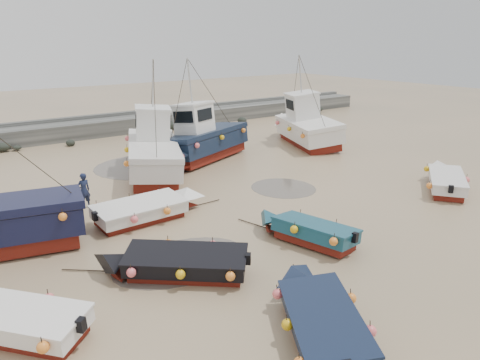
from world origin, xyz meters
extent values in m
plane|color=tan|center=(0.00, 0.00, 0.00)|extent=(120.00, 120.00, 0.00)
cube|color=slate|center=(0.00, 22.00, 0.60)|extent=(60.00, 2.20, 1.20)
cube|color=slate|center=(0.00, 23.21, 1.32)|extent=(60.00, 0.60, 0.25)
ellipsoid|color=black|center=(5.10, 19.02, 0.29)|extent=(0.84, 0.86, 0.51)
ellipsoid|color=black|center=(7.80, 20.56, 0.34)|extent=(0.98, 1.07, 0.72)
ellipsoid|color=black|center=(14.16, 19.54, 0.27)|extent=(0.78, 0.90, 0.59)
ellipsoid|color=black|center=(23.03, 19.80, 0.24)|extent=(0.68, 0.72, 0.52)
ellipsoid|color=black|center=(18.92, 19.27, 0.21)|extent=(0.60, 0.70, 0.31)
ellipsoid|color=black|center=(-5.07, 20.46, 0.35)|extent=(0.99, 0.80, 0.58)
ellipsoid|color=black|center=(12.19, 19.77, 0.19)|extent=(0.54, 0.46, 0.30)
ellipsoid|color=black|center=(9.69, 19.97, 0.21)|extent=(0.61, 0.47, 0.46)
ellipsoid|color=black|center=(24.28, 20.15, 0.32)|extent=(0.92, 0.97, 0.58)
ellipsoid|color=black|center=(-4.31, 20.27, 0.21)|extent=(0.61, 0.53, 0.32)
ellipsoid|color=black|center=(10.99, 20.60, 0.23)|extent=(0.67, 0.55, 0.43)
ellipsoid|color=black|center=(9.46, 19.39, 0.31)|extent=(0.88, 0.64, 0.62)
ellipsoid|color=black|center=(-0.92, 19.60, 0.22)|extent=(0.64, 0.62, 0.48)
ellipsoid|color=black|center=(7.84, 20.42, 0.19)|extent=(0.55, 0.45, 0.29)
cylinder|color=#5B534A|center=(-3.41, -0.59, 0.00)|extent=(4.90, 4.90, 0.01)
cylinder|color=#5B534A|center=(4.84, 3.44, 0.00)|extent=(3.21, 3.21, 0.01)
cylinder|color=#5B534A|center=(1.02, 11.49, 0.00)|extent=(6.15, 6.15, 0.01)
cube|color=maroon|center=(-8.94, -1.75, 0.15)|extent=(3.21, 3.56, 0.30)
cube|color=white|center=(-8.94, -1.75, 0.53)|extent=(3.54, 3.90, 0.45)
cube|color=brown|center=(-8.94, -1.75, 0.69)|extent=(2.93, 3.24, 0.10)
cube|color=white|center=(-8.94, -1.75, 0.78)|extent=(3.64, 4.00, 0.07)
cube|color=black|center=(-7.67, -3.32, 0.70)|extent=(0.28, 0.28, 0.35)
sphere|color=orange|center=(-8.62, -3.47, 0.63)|extent=(0.30, 0.30, 0.30)
sphere|color=orange|center=(-7.98, -1.62, 0.63)|extent=(0.30, 0.30, 0.30)
cube|color=maroon|center=(-2.65, -6.66, 0.15)|extent=(2.95, 3.64, 0.30)
cube|color=#101B31|center=(-2.65, -6.66, 0.53)|extent=(3.29, 3.98, 0.45)
pyramid|color=#101B31|center=(-1.52, -4.79, 0.98)|extent=(1.76, 1.45, 0.90)
cube|color=brown|center=(-2.65, -6.66, 0.69)|extent=(2.71, 3.31, 0.10)
cube|color=#101B31|center=(-2.65, -6.66, 0.78)|extent=(3.38, 4.08, 0.07)
cylinder|color=black|center=(-1.05, -4.01, 0.03)|extent=(1.07, 1.73, 0.04)
sphere|color=orange|center=(-4.20, -7.43, 0.63)|extent=(0.30, 0.30, 0.30)
sphere|color=orange|center=(-2.23, -7.77, 0.63)|extent=(0.30, 0.30, 0.30)
sphere|color=orange|center=(-3.45, -6.18, 0.63)|extent=(0.30, 0.30, 0.30)
sphere|color=orange|center=(-1.48, -6.52, 0.63)|extent=(0.30, 0.30, 0.30)
sphere|color=orange|center=(-2.69, -4.93, 0.63)|extent=(0.30, 0.30, 0.30)
cube|color=maroon|center=(1.25, -2.34, 0.15)|extent=(1.80, 3.03, 0.30)
cube|color=#174859|center=(1.25, -2.34, 0.53)|extent=(2.05, 3.28, 0.45)
pyramid|color=#174859|center=(0.82, -0.52, 0.98)|extent=(1.52, 1.01, 0.90)
cube|color=brown|center=(1.25, -2.34, 0.69)|extent=(1.67, 2.75, 0.10)
cube|color=#174859|center=(1.25, -2.34, 0.78)|extent=(2.12, 3.36, 0.07)
cube|color=black|center=(1.61, -3.89, 0.70)|extent=(0.26, 0.23, 0.35)
cylinder|color=black|center=(0.62, 0.29, 0.03)|extent=(0.50, 1.96, 0.04)
sphere|color=orange|center=(0.73, -3.71, 0.63)|extent=(0.30, 0.30, 0.30)
sphere|color=orange|center=(2.13, -2.55, 0.63)|extent=(0.30, 0.30, 0.30)
sphere|color=orange|center=(0.36, -2.14, 0.63)|extent=(0.30, 0.30, 0.30)
sphere|color=orange|center=(1.76, -0.98, 0.63)|extent=(0.30, 0.30, 0.30)
cube|color=maroon|center=(11.14, -1.73, 0.15)|extent=(3.75, 3.17, 0.30)
cube|color=silver|center=(11.14, -1.73, 0.53)|extent=(4.10, 3.51, 0.45)
pyramid|color=silver|center=(13.03, -0.40, 0.98)|extent=(1.46, 1.66, 0.90)
cube|color=brown|center=(11.14, -1.73, 0.69)|extent=(3.41, 2.90, 0.10)
cube|color=silver|center=(11.14, -1.73, 0.78)|extent=(4.21, 3.62, 0.07)
cube|color=black|center=(9.45, -2.91, 0.70)|extent=(0.27, 0.28, 0.35)
cylinder|color=black|center=(13.80, 0.14, 0.03)|extent=(1.66, 1.18, 0.04)
sphere|color=orange|center=(9.35, -1.90, 0.63)|extent=(0.30, 0.30, 0.30)
sphere|color=orange|center=(11.64, -2.45, 0.63)|extent=(0.30, 0.30, 0.30)
sphere|color=orange|center=(11.91, -0.10, 0.63)|extent=(0.30, 0.30, 0.30)
cube|color=maroon|center=(-3.77, -1.59, 0.15)|extent=(3.53, 3.29, 0.30)
cube|color=black|center=(-3.77, -1.59, 0.53)|extent=(3.87, 3.63, 0.45)
pyramid|color=black|center=(-5.48, -0.12, 0.98)|extent=(1.52, 1.60, 0.90)
cube|color=brown|center=(-3.77, -1.59, 0.69)|extent=(3.22, 3.00, 0.10)
cube|color=black|center=(-3.77, -1.59, 0.78)|extent=(3.98, 3.73, 0.07)
cube|color=black|center=(-2.25, -2.89, 0.70)|extent=(0.28, 0.28, 0.35)
cylinder|color=black|center=(-6.18, 0.48, 0.03)|extent=(1.54, 1.33, 0.04)
sphere|color=orange|center=(-3.18, -3.24, 0.63)|extent=(0.30, 0.30, 0.30)
sphere|color=orange|center=(-2.62, -1.42, 0.63)|extent=(0.30, 0.30, 0.30)
sphere|color=orange|center=(-4.33, -2.25, 0.63)|extent=(0.30, 0.30, 0.30)
sphere|color=orange|center=(-3.77, -0.44, 0.63)|extent=(0.30, 0.30, 0.30)
sphere|color=orange|center=(-5.48, -1.26, 0.63)|extent=(0.30, 0.30, 0.30)
cube|color=maroon|center=(-2.99, 3.62, 0.15)|extent=(3.50, 1.59, 0.30)
cube|color=silver|center=(-2.99, 3.62, 0.53)|extent=(3.76, 1.85, 0.45)
pyramid|color=silver|center=(-0.79, 3.71, 0.98)|extent=(0.78, 1.73, 0.90)
cube|color=brown|center=(-2.99, 3.62, 0.69)|extent=(3.16, 1.49, 0.10)
cube|color=silver|center=(-2.99, 3.62, 0.78)|extent=(3.85, 1.92, 0.07)
cube|color=black|center=(-4.92, 3.53, 0.70)|extent=(0.19, 0.23, 0.35)
cylinder|color=black|center=(0.12, 3.75, 0.03)|extent=(2.00, 0.12, 0.04)
sphere|color=orange|center=(-4.50, 4.52, 0.63)|extent=(0.30, 0.30, 0.30)
sphere|color=orange|center=(-3.68, 2.62, 0.63)|extent=(0.30, 0.30, 0.30)
sphere|color=orange|center=(-3.03, 4.58, 0.63)|extent=(0.30, 0.30, 0.30)
sphere|color=orange|center=(-2.21, 2.68, 0.63)|extent=(0.30, 0.30, 0.30)
sphere|color=orange|center=(-1.56, 4.65, 0.63)|extent=(0.30, 0.30, 0.30)
sphere|color=#F36469|center=(-6.46, 2.12, 1.38)|extent=(0.30, 0.30, 0.30)
sphere|color=#F36469|center=(-6.93, 4.98, 1.38)|extent=(0.30, 0.30, 0.30)
cube|color=maroon|center=(0.57, 9.63, 0.28)|extent=(4.84, 7.34, 0.55)
cube|color=silver|center=(0.57, 9.63, 1.02)|extent=(5.40, 7.97, 0.95)
pyramid|color=silver|center=(2.30, 13.60, 1.72)|extent=(2.94, 2.34, 1.40)
cube|color=brown|center=(0.57, 9.63, 1.54)|extent=(5.24, 7.77, 0.08)
cube|color=silver|center=(0.57, 9.63, 1.68)|extent=(5.52, 8.14, 0.30)
cube|color=white|center=(0.98, 10.58, 2.65)|extent=(2.46, 2.56, 1.70)
cube|color=white|center=(0.98, 10.58, 3.56)|extent=(2.66, 2.76, 0.12)
cube|color=black|center=(1.39, 11.51, 2.91)|extent=(1.43, 0.66, 0.68)
cylinder|color=#B7B7B2|center=(0.98, 10.58, 4.92)|extent=(0.10, 0.10, 2.60)
cylinder|color=black|center=(2.77, 14.67, 0.03)|extent=(1.25, 2.77, 0.05)
sphere|color=#F36469|center=(-1.94, 7.44, 1.38)|extent=(0.30, 0.30, 0.30)
sphere|color=#F36469|center=(1.26, 7.69, 1.38)|extent=(0.30, 0.30, 0.30)
sphere|color=#F36469|center=(-0.73, 10.20, 1.38)|extent=(0.30, 0.30, 0.30)
sphere|color=#F36469|center=(2.46, 10.44, 1.38)|extent=(0.30, 0.30, 0.30)
sphere|color=#F36469|center=(0.47, 12.95, 1.38)|extent=(0.30, 0.30, 0.30)
cube|color=maroon|center=(4.84, 10.70, 0.28)|extent=(6.35, 4.18, 0.55)
cube|color=#121E33|center=(4.84, 10.70, 1.02)|extent=(6.90, 4.67, 0.95)
pyramid|color=#121E33|center=(1.34, 9.24, 1.72)|extent=(2.22, 2.72, 1.40)
cube|color=brown|center=(4.84, 10.70, 1.54)|extent=(6.72, 4.53, 0.08)
cube|color=#121E33|center=(4.84, 10.70, 1.68)|extent=(7.05, 4.77, 0.30)
cube|color=white|center=(4.03, 10.36, 2.65)|extent=(2.48, 2.29, 1.70)
cube|color=white|center=(4.03, 10.36, 3.56)|extent=(2.68, 2.47, 0.12)
cube|color=black|center=(3.08, 9.97, 2.91)|extent=(0.59, 1.31, 0.68)
cylinder|color=#B7B7B2|center=(4.03, 10.36, 4.92)|extent=(0.10, 0.10, 2.60)
cylinder|color=black|center=(0.33, 8.82, 0.03)|extent=(2.79, 1.20, 0.05)
sphere|color=#F36469|center=(7.72, 10.50, 1.38)|extent=(0.30, 0.30, 0.30)
sphere|color=#F36469|center=(5.53, 12.40, 1.38)|extent=(0.30, 0.30, 0.30)
sphere|color=#F36469|center=(5.34, 9.51, 1.38)|extent=(0.30, 0.30, 0.30)
sphere|color=#F36469|center=(3.15, 11.40, 1.38)|extent=(0.30, 0.30, 0.30)
sphere|color=#F36469|center=(2.96, 8.51, 1.38)|extent=(0.30, 0.30, 0.30)
cube|color=maroon|center=(12.91, 9.78, 0.28)|extent=(4.23, 6.25, 0.55)
cube|color=silver|center=(12.91, 9.78, 1.02)|extent=(4.75, 6.79, 0.95)
pyramid|color=silver|center=(14.26, 13.21, 1.72)|extent=(2.97, 2.29, 1.40)
cube|color=brown|center=(12.91, 9.78, 1.54)|extent=(4.60, 6.62, 0.08)
cube|color=silver|center=(12.91, 9.78, 1.68)|extent=(4.85, 6.95, 0.30)
cube|color=white|center=(13.22, 10.58, 2.65)|extent=(2.45, 2.54, 1.70)
cube|color=white|center=(13.22, 10.58, 3.56)|extent=(2.64, 2.74, 0.12)
cube|color=black|center=(13.60, 11.52, 2.91)|extent=(1.47, 0.62, 0.68)
cylinder|color=#B7B7B2|center=(13.22, 10.58, 4.92)|extent=(0.10, 0.10, 2.60)
cylinder|color=black|center=(14.66, 14.21, 0.03)|extent=(1.15, 2.81, 0.05)
sphere|color=#F36469|center=(10.66, 7.99, 1.38)|extent=(0.30, 0.30, 0.30)
sphere|color=#F36469|center=(13.79, 8.09, 1.38)|extent=(0.30, 0.30, 0.30)
sphere|color=#F36469|center=(11.58, 10.31, 1.38)|extent=(0.30, 0.30, 0.30)
sphere|color=#F36469|center=(14.70, 10.41, 1.38)|extent=(0.30, 0.30, 0.30)
sphere|color=#F36469|center=(12.49, 12.63, 1.38)|extent=(0.30, 0.30, 0.30)
imported|color=#18213D|center=(-4.29, 6.61, 0.00)|extent=(0.64, 0.46, 1.63)
camera|label=1|loc=(-10.43, -13.56, 7.43)|focal=35.00mm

